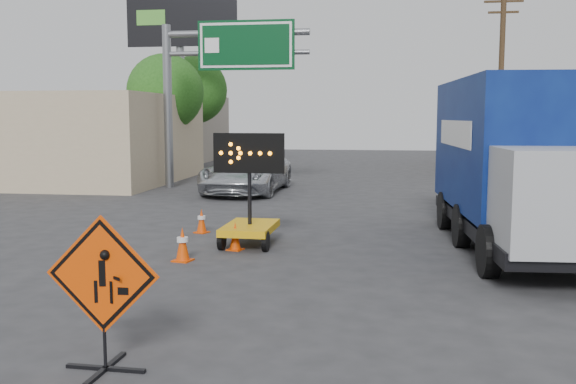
% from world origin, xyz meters
% --- Properties ---
extents(ground, '(100.00, 100.00, 0.00)m').
position_xyz_m(ground, '(0.00, 0.00, 0.00)').
color(ground, '#2D2D30').
rests_on(ground, ground).
extents(curb_right, '(0.40, 60.00, 0.12)m').
position_xyz_m(curb_right, '(7.20, 15.00, 0.06)').
color(curb_right, gray).
rests_on(curb_right, ground).
extents(storefront_left_near, '(14.00, 10.00, 4.00)m').
position_xyz_m(storefront_left_near, '(-14.00, 20.00, 2.00)').
color(storefront_left_near, '#BFAC8A').
rests_on(storefront_left_near, ground).
extents(storefront_left_far, '(12.00, 10.00, 4.40)m').
position_xyz_m(storefront_left_far, '(-15.00, 34.00, 2.20)').
color(storefront_left_far, gray).
rests_on(storefront_left_far, ground).
extents(building_right_far, '(10.00, 14.00, 4.60)m').
position_xyz_m(building_right_far, '(13.00, 30.00, 2.30)').
color(building_right_far, '#BFAC8A').
rests_on(building_right_far, ground).
extents(highway_gantry, '(6.18, 0.38, 6.90)m').
position_xyz_m(highway_gantry, '(-4.43, 17.96, 5.07)').
color(highway_gantry, slate).
rests_on(highway_gantry, ground).
extents(billboard, '(6.10, 0.54, 9.85)m').
position_xyz_m(billboard, '(-8.35, 25.87, 7.35)').
color(billboard, slate).
rests_on(billboard, ground).
extents(utility_pole_far, '(1.80, 0.26, 9.00)m').
position_xyz_m(utility_pole_far, '(8.00, 24.00, 4.68)').
color(utility_pole_far, '#412B1C').
rests_on(utility_pole_far, ground).
extents(tree_left_near, '(3.71, 3.71, 6.03)m').
position_xyz_m(tree_left_near, '(-8.00, 22.00, 4.16)').
color(tree_left_near, '#412B1C').
rests_on(tree_left_near, ground).
extents(tree_left_far, '(4.10, 4.10, 6.66)m').
position_xyz_m(tree_left_far, '(-9.00, 30.00, 4.60)').
color(tree_left_far, '#412B1C').
rests_on(tree_left_far, ground).
extents(construction_sign, '(1.42, 1.01, 1.88)m').
position_xyz_m(construction_sign, '(-0.74, -1.19, 0.99)').
color(construction_sign, black).
rests_on(construction_sign, ground).
extents(arrow_board, '(1.67, 1.87, 2.64)m').
position_xyz_m(arrow_board, '(-0.57, 6.41, 0.60)').
color(arrow_board, '#E3A50C').
rests_on(arrow_board, ground).
extents(pickup_truck, '(2.91, 6.00, 1.64)m').
position_xyz_m(pickup_truck, '(-2.86, 16.74, 0.82)').
color(pickup_truck, silver).
rests_on(pickup_truck, ground).
extents(box_truck, '(3.00, 8.31, 3.88)m').
position_xyz_m(box_truck, '(5.50, 6.96, 1.76)').
color(box_truck, black).
rests_on(box_truck, ground).
extents(cone_a, '(0.44, 0.44, 0.68)m').
position_xyz_m(cone_a, '(-2.07, 2.73, 0.34)').
color(cone_a, '#E64204').
rests_on(cone_a, ground).
extents(cone_b, '(0.43, 0.43, 0.72)m').
position_xyz_m(cone_b, '(-1.62, 4.56, 0.36)').
color(cone_b, '#E64204').
rests_on(cone_b, ground).
extents(cone_c, '(0.40, 0.40, 0.65)m').
position_xyz_m(cone_c, '(-0.78, 5.82, 0.32)').
color(cone_c, '#E64204').
rests_on(cone_c, ground).
extents(cone_d, '(0.42, 0.42, 0.63)m').
position_xyz_m(cone_d, '(-2.15, 7.82, 0.32)').
color(cone_d, '#E64204').
rests_on(cone_d, ground).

